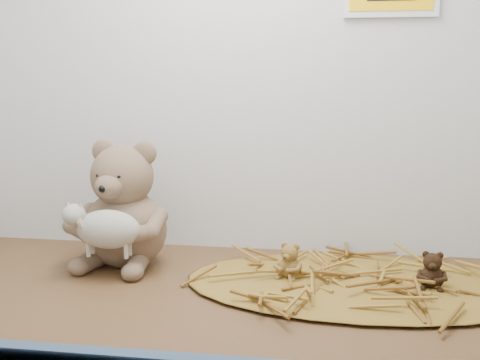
% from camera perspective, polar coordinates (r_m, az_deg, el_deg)
% --- Properties ---
extents(alcove_shell, '(1.20, 0.60, 0.90)m').
position_cam_1_polar(alcove_shell, '(1.06, -1.86, 14.15)').
color(alcove_shell, '#443017').
rests_on(alcove_shell, ground).
extents(straw_bed, '(0.62, 0.36, 0.01)m').
position_cam_1_polar(straw_bed, '(1.10, 11.18, -9.66)').
color(straw_bed, brown).
rests_on(straw_bed, shelf_floor).
extents(main_teddy, '(0.23, 0.24, 0.25)m').
position_cam_1_polar(main_teddy, '(1.20, -10.91, -2.17)').
color(main_teddy, '#7E634D').
rests_on(main_teddy, shelf_floor).
extents(toy_lamb, '(0.16, 0.10, 0.10)m').
position_cam_1_polar(toy_lamb, '(1.13, -12.38, -4.58)').
color(toy_lamb, '#B9B5A6').
rests_on(toy_lamb, main_teddy).
extents(mini_teddy_tan, '(0.07, 0.07, 0.06)m').
position_cam_1_polar(mini_teddy_tan, '(1.10, 4.75, -7.48)').
color(mini_teddy_tan, brown).
rests_on(mini_teddy_tan, straw_bed).
extents(mini_teddy_brown, '(0.06, 0.06, 0.06)m').
position_cam_1_polar(mini_teddy_brown, '(1.10, 17.76, -7.96)').
color(mini_teddy_brown, black).
rests_on(mini_teddy_brown, straw_bed).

